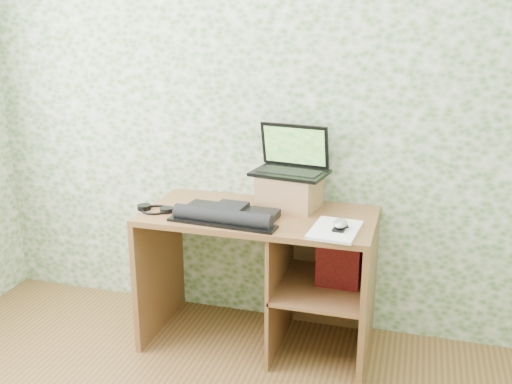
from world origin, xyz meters
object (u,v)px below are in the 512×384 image
(laptop, at_px, (292,162))
(notepad, at_px, (335,230))
(keyboard, at_px, (227,214))
(riser, at_px, (289,191))
(desk, at_px, (274,260))

(laptop, bearing_deg, notepad, -40.30)
(laptop, bearing_deg, keyboard, -119.34)
(riser, distance_m, laptop, 0.16)
(riser, height_order, laptop, laptop)
(laptop, height_order, notepad, laptop)
(riser, bearing_deg, keyboard, -132.09)
(riser, xyz_separation_m, notepad, (0.29, -0.30, -0.08))
(desk, height_order, riser, riser)
(laptop, relative_size, keyboard, 0.74)
(desk, distance_m, riser, 0.38)
(desk, xyz_separation_m, keyboard, (-0.20, -0.17, 0.30))
(desk, relative_size, keyboard, 2.14)
(laptop, height_order, keyboard, laptop)
(riser, xyz_separation_m, laptop, (0.00, 0.04, 0.15))
(desk, height_order, notepad, notepad)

